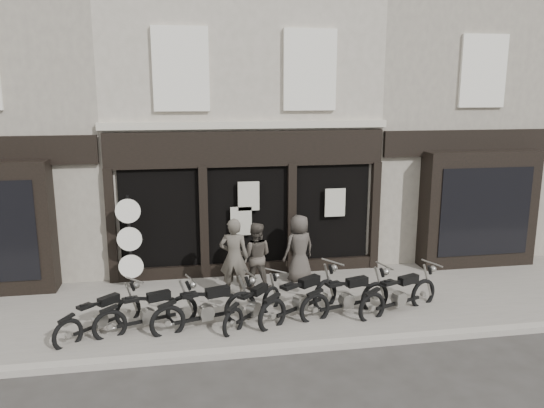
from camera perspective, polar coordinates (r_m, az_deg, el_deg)
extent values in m
plane|color=#2D2B28|center=(11.62, -0.62, -12.83)|extent=(90.00, 90.00, 0.00)
cube|color=slate|center=(12.41, -1.30, -10.84)|extent=(30.00, 4.20, 0.12)
cube|color=gray|center=(10.49, 0.51, -15.35)|extent=(30.00, 0.25, 0.13)
cube|color=#B6AC9C|center=(16.50, -4.03, 9.33)|extent=(7.20, 6.00, 8.20)
cube|color=black|center=(13.50, -2.65, 5.95)|extent=(7.10, 0.18, 0.90)
cube|color=black|center=(13.91, -2.60, -2.04)|extent=(6.50, 0.10, 2.95)
cube|color=black|center=(14.21, -2.51, -7.12)|extent=(7.10, 0.20, 0.44)
cube|color=#BBB5A2|center=(13.48, -2.69, 8.50)|extent=(7.30, 0.22, 0.18)
cube|color=silver|center=(13.36, -9.79, 14.10)|extent=(1.35, 0.12, 2.00)
cube|color=black|center=(13.39, -9.79, 14.10)|extent=(1.05, 0.06, 1.70)
cube|color=silver|center=(13.75, 4.09, 14.18)|extent=(1.35, 0.12, 2.00)
cube|color=black|center=(13.78, 4.06, 14.18)|extent=(1.05, 0.06, 1.70)
cube|color=black|center=(13.83, -16.90, -2.43)|extent=(0.22, 0.22, 3.00)
cube|color=black|center=(13.73, -7.33, -2.10)|extent=(0.22, 0.22, 3.00)
cube|color=black|center=(14.00, 2.11, -1.72)|extent=(0.22, 0.22, 3.00)
cube|color=black|center=(14.64, 10.96, -1.32)|extent=(0.22, 0.22, 3.00)
cube|color=beige|center=(13.57, -2.53, 0.85)|extent=(0.55, 0.04, 0.75)
cube|color=beige|center=(14.09, 6.80, 0.16)|extent=(0.55, 0.04, 0.75)
cube|color=beige|center=(13.69, -3.34, -1.85)|extent=(0.55, 0.04, 0.75)
cube|color=gray|center=(17.07, -25.98, 8.24)|extent=(5.50, 6.00, 8.20)
cube|color=gray|center=(18.27, 16.46, 9.14)|extent=(5.50, 6.00, 8.20)
cube|color=black|center=(15.65, 21.30, -0.51)|extent=(3.20, 0.70, 3.20)
cube|color=black|center=(15.36, 21.96, -0.79)|extent=(2.60, 0.06, 2.40)
cube|color=black|center=(15.64, 21.24, 6.18)|extent=(5.40, 0.16, 0.70)
cube|color=silver|center=(15.59, 21.77, 13.13)|extent=(1.30, 0.10, 1.90)
cube|color=black|center=(15.61, 21.71, 13.13)|extent=(1.00, 0.06, 1.60)
torus|color=black|center=(11.84, -15.24, -11.07)|extent=(0.54, 0.51, 0.66)
torus|color=black|center=(11.13, -21.11, -13.02)|extent=(0.54, 0.51, 0.66)
cube|color=black|center=(11.49, -18.06, -12.21)|extent=(0.88, 0.82, 0.06)
cube|color=#989590|center=(11.46, -18.01, -11.83)|extent=(0.29, 0.29, 0.25)
cube|color=black|center=(11.44, -17.16, -9.82)|extent=(0.44, 0.42, 0.16)
cube|color=black|center=(11.15, -19.47, -10.35)|extent=(0.34, 0.34, 0.06)
cylinder|color=#989590|center=(11.73, -14.59, -7.91)|extent=(0.41, 0.44, 0.03)
torus|color=black|center=(11.55, -9.69, -11.28)|extent=(0.69, 0.32, 0.70)
torus|color=black|center=(11.19, -17.05, -12.47)|extent=(0.69, 0.32, 0.70)
cube|color=black|center=(11.37, -13.30, -12.08)|extent=(1.17, 0.46, 0.06)
cube|color=#989590|center=(11.34, -13.21, -11.68)|extent=(0.30, 0.26, 0.27)
cube|color=black|center=(11.25, -12.09, -9.66)|extent=(0.51, 0.33, 0.18)
cube|color=black|center=(11.10, -14.98, -9.90)|extent=(0.36, 0.30, 0.06)
cylinder|color=#989590|center=(11.38, -8.73, -7.95)|extent=(0.24, 0.57, 0.04)
torus|color=black|center=(11.50, -3.42, -11.12)|extent=(0.74, 0.31, 0.74)
torus|color=black|center=(11.02, -11.16, -12.41)|extent=(0.74, 0.31, 0.74)
cube|color=black|center=(11.26, -7.19, -11.98)|extent=(1.26, 0.44, 0.07)
cube|color=#989590|center=(11.23, -7.10, -11.56)|extent=(0.31, 0.27, 0.28)
cube|color=black|center=(11.15, -5.87, -9.38)|extent=(0.54, 0.33, 0.19)
cube|color=black|center=(10.95, -8.90, -9.64)|extent=(0.38, 0.31, 0.07)
cylinder|color=#989590|center=(11.33, -2.34, -7.56)|extent=(0.23, 0.62, 0.04)
torus|color=black|center=(11.98, -0.13, -10.34)|extent=(0.51, 0.54, 0.65)
torus|color=black|center=(10.93, -4.21, -12.67)|extent=(0.51, 0.54, 0.65)
cube|color=black|center=(11.46, -2.07, -11.64)|extent=(0.81, 0.88, 0.06)
cube|color=#989590|center=(11.45, -2.01, -11.25)|extent=(0.28, 0.29, 0.25)
cube|color=black|center=(11.48, -1.36, -9.19)|extent=(0.42, 0.44, 0.16)
cube|color=black|center=(11.06, -2.95, -9.85)|extent=(0.34, 0.34, 0.06)
cylinder|color=#989590|center=(11.92, 0.43, -7.19)|extent=(0.43, 0.40, 0.03)
torus|color=black|center=(12.17, 5.70, -9.76)|extent=(0.69, 0.50, 0.76)
torus|color=black|center=(11.10, 0.02, -11.95)|extent=(0.69, 0.50, 0.76)
cube|color=black|center=(11.64, 3.00, -11.02)|extent=(1.15, 0.77, 0.07)
cube|color=#989590|center=(11.62, 3.08, -10.59)|extent=(0.34, 0.32, 0.29)
cube|color=black|center=(11.64, 4.03, -8.29)|extent=(0.54, 0.44, 0.19)
cube|color=black|center=(11.20, 1.82, -8.86)|extent=(0.40, 0.37, 0.07)
cylinder|color=#989590|center=(12.10, 6.55, -6.20)|extent=(0.39, 0.57, 0.04)
torus|color=black|center=(12.28, 10.99, -9.82)|extent=(0.73, 0.29, 0.73)
torus|color=black|center=(11.48, 4.62, -11.24)|extent=(0.73, 0.29, 0.73)
cube|color=black|center=(11.88, 7.91, -10.71)|extent=(1.24, 0.40, 0.06)
cube|color=#989590|center=(11.85, 8.01, -10.31)|extent=(0.30, 0.26, 0.28)
cube|color=black|center=(11.84, 9.12, -8.25)|extent=(0.52, 0.31, 0.18)
cube|color=black|center=(11.51, 6.64, -8.56)|extent=(0.37, 0.29, 0.06)
cylinder|color=#989590|center=(12.17, 12.02, -6.52)|extent=(0.21, 0.61, 0.04)
torus|color=black|center=(12.72, 15.92, -9.31)|extent=(0.71, 0.35, 0.72)
torus|color=black|center=(11.70, 10.68, -10.96)|extent=(0.71, 0.35, 0.72)
cube|color=black|center=(12.21, 13.41, -10.30)|extent=(1.19, 0.51, 0.06)
cube|color=#989590|center=(12.19, 13.50, -9.90)|extent=(0.31, 0.27, 0.28)
cube|color=black|center=(12.22, 14.45, -7.88)|extent=(0.52, 0.35, 0.18)
cube|color=black|center=(11.81, 12.42, -8.27)|extent=(0.37, 0.31, 0.06)
cylinder|color=#989590|center=(12.65, 16.83, -6.11)|extent=(0.26, 0.59, 0.04)
imported|color=#4E4840|center=(12.52, -4.11, -5.75)|extent=(0.77, 0.60, 1.89)
imported|color=#453F38|center=(12.94, -1.79, -5.62)|extent=(0.94, 0.81, 1.67)
imported|color=#3E3833|center=(13.52, 2.94, -4.75)|extent=(0.98, 0.81, 1.72)
cylinder|color=black|center=(13.73, -14.75, -9.06)|extent=(0.38, 0.38, 0.06)
cylinder|color=black|center=(13.36, -15.02, -4.26)|extent=(0.07, 0.07, 2.46)
cylinder|color=black|center=(13.11, -15.24, -0.72)|extent=(0.60, 0.05, 0.60)
cylinder|color=silver|center=(13.09, -15.25, -0.74)|extent=(0.60, 0.01, 0.60)
cylinder|color=black|center=(13.28, -15.07, -3.64)|extent=(0.60, 0.05, 0.60)
cylinder|color=silver|center=(13.26, -15.08, -3.67)|extent=(0.60, 0.01, 0.60)
cylinder|color=black|center=(13.48, -14.91, -6.48)|extent=(0.60, 0.05, 0.60)
cylinder|color=silver|center=(13.46, -14.92, -6.51)|extent=(0.60, 0.01, 0.60)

